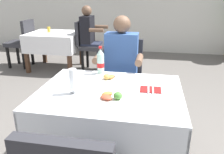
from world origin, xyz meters
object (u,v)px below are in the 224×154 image
at_px(seated_diner_far, 121,66).
at_px(background_patron, 90,35).
at_px(main_dining_table, 110,108).
at_px(plate_far_diner, 108,79).
at_px(background_table_tumbler, 49,30).
at_px(background_chair_left, 22,41).
at_px(beer_glass_left, 73,81).
at_px(chair_far_diner_seat, 123,76).
at_px(background_dining_table, 55,42).
at_px(napkin_cutlery_set, 151,89).
at_px(plate_near_camera, 111,97).
at_px(background_chair_right, 88,43).
at_px(cola_bottle_primary, 101,62).

relative_size(seated_diner_far, background_patron, 1.00).
bearing_deg(main_dining_table, plate_far_diner, 105.40).
bearing_deg(background_table_tumbler, seated_diner_far, -47.06).
distance_m(main_dining_table, background_chair_left, 3.44).
xyz_separation_m(beer_glass_left, background_table_tumbler, (-1.46, 2.69, -0.05)).
height_order(plate_far_diner, background_chair_left, background_chair_left).
bearing_deg(background_patron, chair_far_diner_seat, -62.97).
bearing_deg(background_dining_table, seated_diner_far, -48.50).
xyz_separation_m(napkin_cutlery_set, background_dining_table, (-1.94, 2.48, -0.18)).
bearing_deg(plate_near_camera, seated_diner_far, 93.61).
relative_size(beer_glass_left, background_chair_left, 0.21).
xyz_separation_m(main_dining_table, seated_diner_far, (-0.02, 0.74, 0.14)).
height_order(chair_far_diner_seat, beer_glass_left, chair_far_diner_seat).
height_order(beer_glass_left, background_table_tumbler, beer_glass_left).
distance_m(chair_far_diner_seat, plate_near_camera, 1.04).
xyz_separation_m(plate_near_camera, beer_glass_left, (-0.31, 0.05, 0.09)).
distance_m(main_dining_table, seated_diner_far, 0.75).
bearing_deg(background_chair_right, plate_far_diner, -69.83).
distance_m(cola_bottle_primary, background_chair_left, 3.06).
xyz_separation_m(main_dining_table, background_chair_left, (-2.31, 2.54, -0.02)).
height_order(plate_near_camera, napkin_cutlery_set, plate_near_camera).
bearing_deg(cola_bottle_primary, seated_diner_far, 67.76).
height_order(seated_diner_far, background_patron, same).
height_order(plate_far_diner, background_dining_table, plate_far_diner).
relative_size(background_chair_right, background_patron, 0.77).
bearing_deg(background_dining_table, background_table_tumbler, 164.30).
bearing_deg(chair_far_diner_seat, seated_diner_far, -98.85).
distance_m(cola_bottle_primary, background_chair_right, 2.31).
bearing_deg(background_dining_table, main_dining_table, -57.61).
distance_m(plate_far_diner, background_patron, 2.46).
distance_m(chair_far_diner_seat, background_chair_left, 2.87).
bearing_deg(plate_near_camera, background_table_tumbler, 122.78).
bearing_deg(plate_far_diner, beer_glass_left, -122.28).
relative_size(seated_diner_far, background_chair_left, 1.30).
xyz_separation_m(chair_far_diner_seat, background_dining_table, (-1.61, 1.70, 0.00)).
height_order(main_dining_table, beer_glass_left, beer_glass_left).
bearing_deg(seated_diner_far, cola_bottle_primary, -112.24).
distance_m(main_dining_table, background_patron, 2.69).
height_order(main_dining_table, chair_far_diner_seat, chair_far_diner_seat).
distance_m(main_dining_table, background_dining_table, 3.01).
bearing_deg(background_table_tumbler, plate_near_camera, -57.22).
distance_m(beer_glass_left, background_table_tumbler, 3.06).
distance_m(plate_near_camera, plate_far_diner, 0.40).
xyz_separation_m(main_dining_table, background_chair_right, (-0.91, 2.54, -0.02)).
bearing_deg(background_chair_left, seated_diner_far, -38.16).
bearing_deg(beer_glass_left, napkin_cutlery_set, 16.59).
bearing_deg(background_chair_left, background_patron, -0.00).
bearing_deg(plate_far_diner, chair_far_diner_seat, 84.51).
xyz_separation_m(seated_diner_far, background_dining_table, (-1.60, 1.80, -0.15)).
height_order(background_chair_right, background_patron, background_patron).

